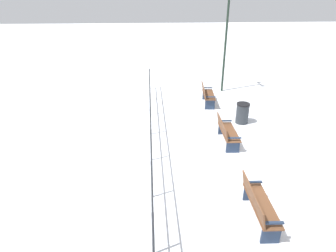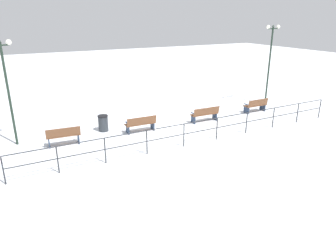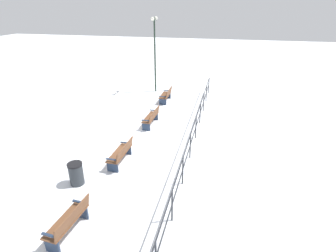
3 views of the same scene
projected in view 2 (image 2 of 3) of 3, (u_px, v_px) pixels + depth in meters
ground_plane at (174, 126)px, 16.92m from camera, size 80.00×80.00×0.00m
bench_nearest at (256, 105)px, 19.23m from camera, size 0.58×1.50×0.87m
bench_second at (205, 114)px, 17.47m from camera, size 0.57×1.64×0.88m
bench_third at (141, 124)px, 15.96m from camera, size 0.60×1.58×0.86m
bench_fourth at (63, 136)px, 14.28m from camera, size 0.67×1.54×0.91m
lamppost_near at (270, 53)px, 20.20m from camera, size 0.24×1.09×5.11m
lamppost_middle at (6, 77)px, 13.51m from camera, size 0.24×0.90×4.73m
waterfront_railing at (201, 128)px, 14.49m from camera, size 0.05×16.54×1.11m
trash_bin at (103, 123)px, 16.12m from camera, size 0.53×0.53×0.84m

